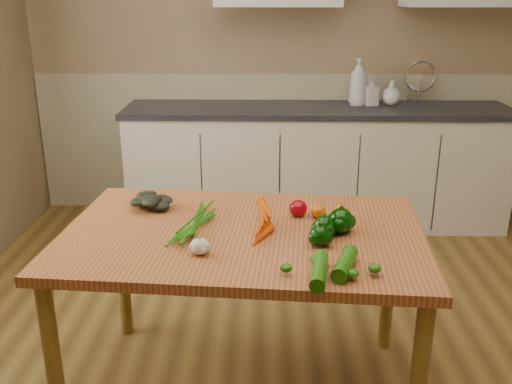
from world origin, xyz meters
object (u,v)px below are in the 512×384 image
Objects in this scene: pepper_a at (324,226)px; tomato_b at (318,211)px; zucchini_b at (319,271)px; zucchini_a at (345,264)px; soap_bottle_a at (358,82)px; soap_bottle_c at (391,93)px; table at (243,250)px; carrot_bunch at (240,221)px; pepper_c at (320,236)px; tomato_c at (341,212)px; leafy_greens at (155,196)px; tomato_a at (298,208)px; pepper_b at (341,221)px; garlic_bulb at (200,246)px; soap_bottle_b at (371,91)px.

pepper_a reaches higher than tomato_b.
zucchini_a is at bearing 28.23° from zucchini_b.
soap_bottle_a is 1.93× the size of soap_bottle_c.
carrot_bunch reaches higher than table.
pepper_c is 1.14× the size of tomato_c.
leafy_greens reaches higher than zucchini_a.
pepper_c is (-0.47, -2.25, -0.25)m from soap_bottle_a.
tomato_a is 0.09m from tomato_b.
pepper_b is 0.16m from pepper_c.
tomato_c is 0.54m from zucchini_b.
garlic_bulb is 0.32× the size of zucchini_b.
soap_bottle_b is 2.04× the size of pepper_b.
zucchini_b is at bearing 55.77° from soap_bottle_b.
leafy_greens is at bearing 156.90° from pepper_a.
leafy_greens is 0.79m from pepper_a.
zucchini_b is at bearing -22.63° from garlic_bulb.
soap_bottle_b is 2.52× the size of pepper_c.
tomato_a is at bearing 45.10° from garlic_bulb.
soap_bottle_a is 0.12m from soap_bottle_b.
leafy_greens is at bearing 45.90° from soap_bottle_a.
leafy_greens is at bearing 152.62° from carrot_bunch.
garlic_bulb is 0.58m from pepper_b.
carrot_bunch is 0.41m from pepper_b.
garlic_bulb is at bearing -148.35° from tomato_c.
tomato_b is at bearing -9.00° from leafy_greens.
table is 7.43× the size of zucchini_a.
tomato_a reaches higher than garlic_bulb.
pepper_b is at bearing -98.06° from tomato_c.
soap_bottle_c is at bearing 75.10° from zucchini_a.
table is at bearing -144.40° from tomato_a.
leafy_greens reaches higher than carrot_bunch.
zucchini_a is (0.13, -0.51, -0.01)m from tomato_a.
leafy_greens reaches higher than garlic_bulb.
zucchini_a is at bearing 69.04° from soap_bottle_a.
pepper_a is 0.20m from tomato_b.
zucchini_a reaches higher than table.
soap_bottle_b is 2.55m from garlic_bulb.
tomato_c is (0.57, 0.35, 0.00)m from garlic_bulb.
carrot_bunch reaches higher than zucchini_a.
pepper_c is (0.45, 0.08, 0.01)m from garlic_bulb.
pepper_a is 1.06× the size of tomato_a.
garlic_bulb is (-0.14, -0.24, -0.01)m from carrot_bunch.
carrot_bunch reaches higher than tomato_c.
soap_bottle_c is (0.26, 0.03, -0.08)m from soap_bottle_a.
zucchini_a is (0.04, -0.30, -0.01)m from pepper_a.
tomato_b is (0.32, 0.15, 0.12)m from table.
pepper_a is at bearing -3.76° from table.
table is 0.50m from zucchini_b.
leafy_greens is at bearing 141.68° from zucchini_a.
leafy_greens is (-1.18, -1.85, -0.24)m from soap_bottle_a.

